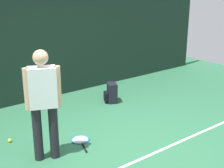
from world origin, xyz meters
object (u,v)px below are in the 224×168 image
at_px(tennis_player, 43,99).
at_px(backpack, 111,93).
at_px(tennis_racket, 80,140).
at_px(tennis_ball_by_fence, 10,140).

distance_m(tennis_player, backpack, 2.69).
bearing_deg(tennis_player, tennis_racket, -145.24).
xyz_separation_m(tennis_racket, backpack, (1.54, 1.14, 0.20)).
bearing_deg(backpack, tennis_racket, -25.62).
relative_size(tennis_player, tennis_ball_by_fence, 25.76).
bearing_deg(tennis_ball_by_fence, tennis_player, -71.75).
xyz_separation_m(tennis_player, tennis_ball_by_fence, (-0.28, 0.84, -0.93)).
bearing_deg(backpack, tennis_ball_by_fence, -52.02).
relative_size(tennis_player, tennis_racket, 2.67).
xyz_separation_m(backpack, tennis_ball_by_fence, (-2.52, -0.45, -0.18)).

